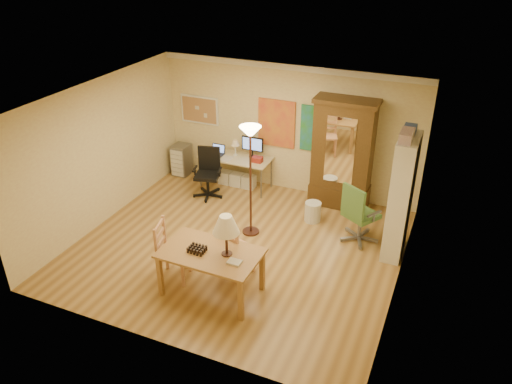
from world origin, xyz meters
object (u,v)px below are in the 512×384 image
at_px(armoire, 342,161).
at_px(bookshelf, 401,198).
at_px(office_chair_green, 358,226).
at_px(dining_table, 216,245).
at_px(office_chair_black, 208,184).
at_px(computer_desk, 238,168).

xyz_separation_m(armoire, bookshelf, (1.32, -1.27, 0.09)).
relative_size(office_chair_green, armoire, 0.51).
bearing_deg(dining_table, bookshelf, 43.99).
bearing_deg(office_chair_black, office_chair_green, -8.07).
height_order(computer_desk, office_chair_green, computer_desk).
xyz_separation_m(computer_desk, office_chair_green, (2.90, -1.11, -0.12)).
relative_size(computer_desk, office_chair_green, 1.34).
xyz_separation_m(office_chair_black, office_chair_green, (3.28, -0.47, 0.03)).
height_order(computer_desk, armoire, armoire).
height_order(dining_table, office_chair_green, dining_table).
relative_size(office_chair_green, bookshelf, 0.53).
bearing_deg(office_chair_green, armoire, 119.02).
distance_m(dining_table, office_chair_black, 3.27).
relative_size(armoire, bookshelf, 1.04).
bearing_deg(armoire, dining_table, -105.70).
xyz_separation_m(dining_table, office_chair_black, (-1.64, 2.77, -0.61)).
bearing_deg(armoire, office_chair_black, -164.44).
distance_m(dining_table, office_chair_green, 2.89).
relative_size(computer_desk, bookshelf, 0.72).
relative_size(dining_table, bookshelf, 0.71).
bearing_deg(bookshelf, dining_table, -136.01).
relative_size(dining_table, armoire, 0.68).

